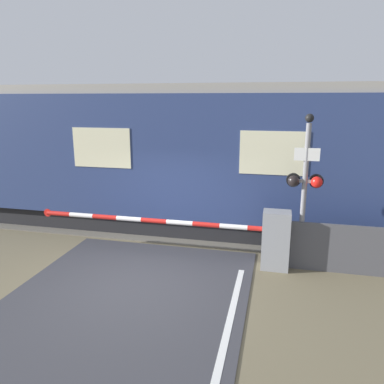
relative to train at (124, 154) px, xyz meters
name	(u,v)px	position (x,y,z in m)	size (l,w,h in m)	color
ground_plane	(139,282)	(1.84, -3.75, -2.09)	(80.00, 80.00, 0.00)	#6B6047
track_bed	(184,224)	(1.84, 0.00, -2.06)	(36.00, 3.20, 0.13)	#666056
train	(124,154)	(0.00, 0.00, 0.00)	(16.05, 2.88, 4.08)	black
crossing_barrier	(255,237)	(4.10, -2.43, -1.38)	(6.06, 0.44, 1.33)	gray
signal_post	(305,184)	(5.11, -2.27, -0.15)	(0.78, 0.26, 3.41)	gray
roadside_fence	(350,250)	(6.13, -2.34, -1.54)	(3.05, 0.06, 1.10)	#4C4C51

